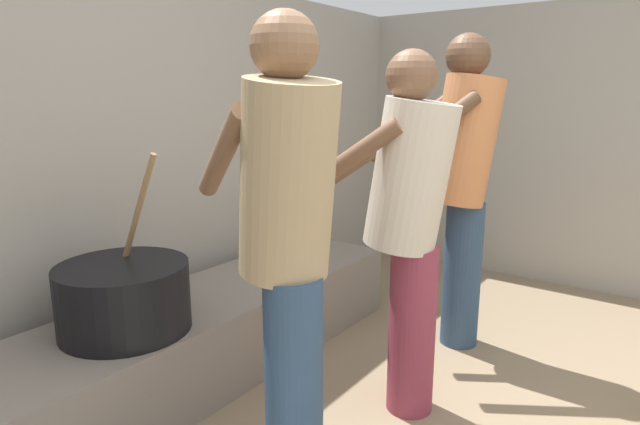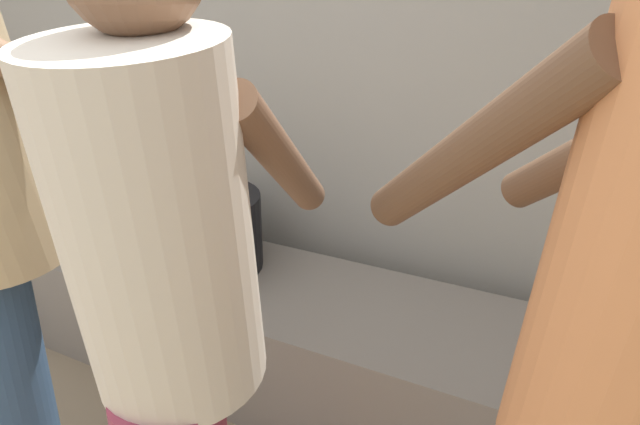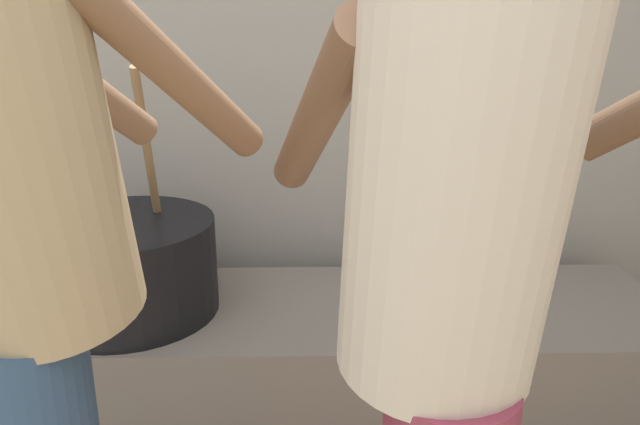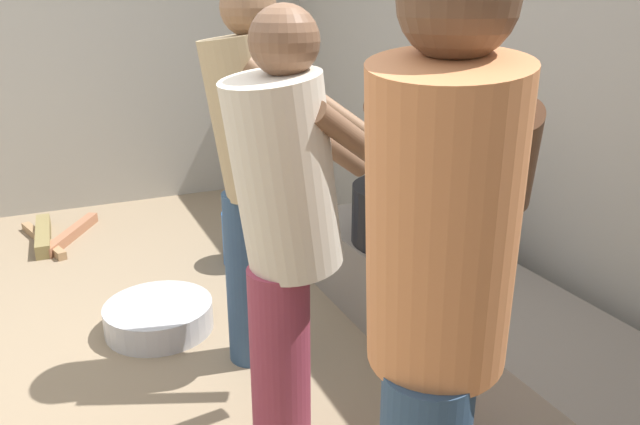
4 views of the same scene
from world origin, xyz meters
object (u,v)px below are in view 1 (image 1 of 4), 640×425
at_px(cook_in_orange_shirt, 462,174).
at_px(cook_in_tan_shirt, 288,232).
at_px(cooking_pot_main, 124,297).
at_px(cook_in_cream_shirt, 408,215).

bearing_deg(cook_in_orange_shirt, cook_in_tan_shirt, 177.95).
relative_size(cooking_pot_main, cook_in_cream_shirt, 0.48).
distance_m(cook_in_tan_shirt, cook_in_cream_shirt, 0.66).
xyz_separation_m(cooking_pot_main, cook_in_cream_shirt, (0.74, -0.91, 0.33)).
xyz_separation_m(cook_in_tan_shirt, cook_in_cream_shirt, (0.65, -0.11, -0.05)).
xyz_separation_m(cook_in_tan_shirt, cook_in_orange_shirt, (1.36, -0.05, 0.03)).
xyz_separation_m(cook_in_orange_shirt, cook_in_cream_shirt, (-0.72, -0.06, -0.08)).
bearing_deg(cook_in_cream_shirt, cook_in_tan_shirt, 170.60).
bearing_deg(cook_in_orange_shirt, cook_in_cream_shirt, -175.37).
distance_m(cooking_pot_main, cook_in_orange_shirt, 1.74).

